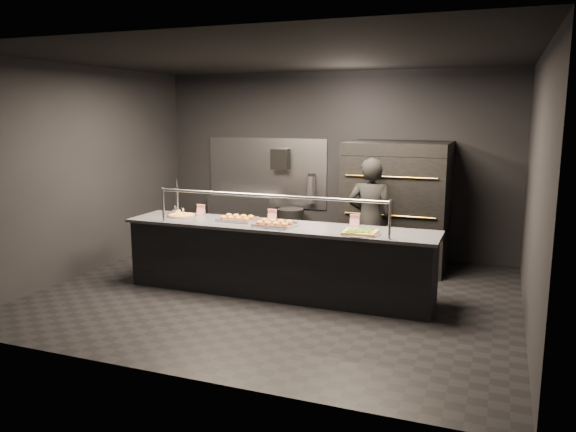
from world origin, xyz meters
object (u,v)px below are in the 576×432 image
(slider_tray_a, at_px, (237,218))
(fire_extinguisher, at_px, (311,189))
(beer_tap, at_px, (177,204))
(square_pizza, at_px, (360,232))
(trash_bin, at_px, (291,231))
(towel_dispenser, at_px, (281,159))
(pizza_oven, at_px, (397,204))
(service_counter, at_px, (277,259))
(round_pizza, at_px, (182,216))
(worker, at_px, (370,220))
(prep_shelf, at_px, (243,220))
(slider_tray_b, at_px, (274,224))

(slider_tray_a, bearing_deg, fire_extinguisher, 83.86)
(beer_tap, distance_m, square_pizza, 2.75)
(square_pizza, relative_size, trash_bin, 0.66)
(towel_dispenser, xyz_separation_m, slider_tray_a, (0.30, -2.32, -0.60))
(pizza_oven, distance_m, fire_extinguisher, 1.63)
(service_counter, relative_size, round_pizza, 9.99)
(service_counter, xyz_separation_m, slider_tray_a, (-0.60, 0.07, 0.49))
(worker, bearing_deg, round_pizza, 14.41)
(pizza_oven, bearing_deg, fire_extinguisher, 162.11)
(pizza_oven, height_order, round_pizza, pizza_oven)
(service_counter, xyz_separation_m, towel_dispenser, (-0.90, 2.39, 1.09))
(service_counter, distance_m, slider_tray_a, 0.78)
(worker, bearing_deg, prep_shelf, -33.83)
(slider_tray_b, distance_m, trash_bin, 2.39)
(service_counter, relative_size, trash_bin, 5.51)
(slider_tray_b, bearing_deg, round_pizza, 174.03)
(pizza_oven, bearing_deg, service_counter, -122.27)
(fire_extinguisher, height_order, slider_tray_a, fire_extinguisher)
(slider_tray_a, bearing_deg, worker, 30.88)
(prep_shelf, distance_m, round_pizza, 2.31)
(slider_tray_a, height_order, square_pizza, slider_tray_a)
(slider_tray_a, height_order, trash_bin, slider_tray_a)
(fire_extinguisher, relative_size, slider_tray_a, 1.05)
(pizza_oven, bearing_deg, worker, -104.04)
(pizza_oven, distance_m, worker, 0.92)
(prep_shelf, xyz_separation_m, towel_dispenser, (0.70, 0.07, 1.10))
(beer_tap, distance_m, round_pizza, 0.24)
(slider_tray_a, distance_m, trash_bin, 2.16)
(beer_tap, relative_size, round_pizza, 1.27)
(beer_tap, xyz_separation_m, trash_bin, (0.97, 1.95, -0.70))
(trash_bin, bearing_deg, prep_shelf, 170.06)
(fire_extinguisher, bearing_deg, square_pizza, -59.92)
(prep_shelf, relative_size, round_pizza, 2.93)
(slider_tray_a, xyz_separation_m, worker, (1.58, 0.94, -0.08))
(round_pizza, bearing_deg, service_counter, -2.52)
(service_counter, bearing_deg, trash_bin, 106.22)
(towel_dispenser, bearing_deg, service_counter, -69.37)
(pizza_oven, relative_size, towel_dispenser, 5.46)
(beer_tap, bearing_deg, slider_tray_b, -10.18)
(square_pizza, height_order, worker, worker)
(slider_tray_a, bearing_deg, towel_dispenser, 97.37)
(prep_shelf, relative_size, beer_tap, 2.31)
(pizza_oven, height_order, prep_shelf, pizza_oven)
(slider_tray_b, bearing_deg, worker, 48.44)
(service_counter, xyz_separation_m, trash_bin, (-0.63, 2.15, -0.09))
(fire_extinguisher, relative_size, round_pizza, 1.23)
(round_pizza, xyz_separation_m, square_pizza, (2.58, -0.21, 0.00))
(prep_shelf, bearing_deg, fire_extinguisher, 3.66)
(beer_tap, relative_size, square_pizza, 1.06)
(prep_shelf, xyz_separation_m, worker, (2.58, -1.30, 0.42))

